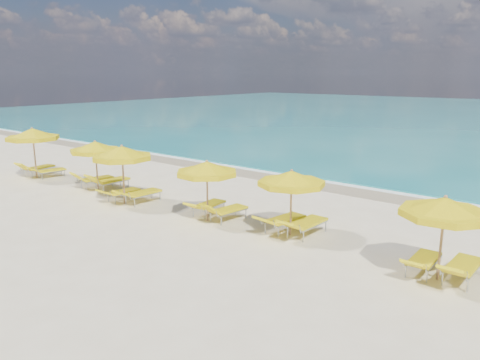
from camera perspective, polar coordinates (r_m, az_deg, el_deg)
The scene contains 22 objects.
ground_plane at distance 16.58m, azimuth -3.27°, elevation -4.95°, with size 120.00×120.00×0.00m, color beige.
wet_sand_band at distance 22.42m, azimuth 9.51°, elevation -0.35°, with size 120.00×2.60×0.01m, color tan.
foam_line at distance 23.10m, azimuth 10.49°, elevation 0.00°, with size 120.00×1.20×0.03m, color white.
whitecap_near at distance 33.53m, azimuth 8.70°, elevation 4.08°, with size 14.00×0.36×0.05m, color white.
umbrella_0 at distance 24.97m, azimuth -23.96°, elevation 5.07°, with size 3.12×3.12×2.52m.
umbrella_1 at distance 21.42m, azimuth -17.23°, elevation 3.80°, with size 2.32×2.32×2.23m.
umbrella_2 at distance 18.80m, azimuth -14.19°, elevation 3.15°, with size 2.91×2.91×2.37m.
umbrella_3 at distance 16.13m, azimuth -4.06°, elevation 1.36°, with size 2.74×2.74×2.18m.
umbrella_4 at distance 14.70m, azimuth 6.31°, elevation 0.12°, with size 2.30×2.30×2.17m.
umbrella_5 at distance 12.45m, azimuth 23.67°, elevation -3.12°, with size 2.68×2.68×2.21m.
lounger_0_left at distance 25.82m, azimuth -23.34°, elevation 1.04°, with size 0.90×1.99×0.84m.
lounger_0_right at distance 25.13m, azimuth -22.05°, elevation 0.78°, with size 0.88×1.80×0.65m.
lounger_1_left at distance 22.25m, azimuth -17.16°, elevation -0.25°, with size 0.90×1.94×0.84m.
lounger_1_right at distance 21.58m, azimuth -15.41°, elevation -0.51°, with size 0.71×1.99×0.87m.
lounger_2_left at distance 19.68m, azimuth -14.11°, elevation -1.82°, with size 0.67×1.82×0.64m.
lounger_2_right at distance 19.13m, azimuth -11.84°, elevation -2.05°, with size 0.71×2.02×0.72m.
lounger_3_left at distance 17.24m, azimuth -3.89°, elevation -3.51°, with size 0.77×1.89×0.69m.
lounger_3_right at distance 16.55m, azimuth -1.52°, elevation -4.17°, with size 0.81×1.88×0.80m.
lounger_4_left at distance 15.50m, azimuth 5.35°, elevation -5.38°, with size 0.88×2.05×0.74m.
lounger_4_right at distance 15.17m, azimuth 8.06°, elevation -5.83°, with size 0.74×2.08×0.78m.
lounger_5_left at distance 13.22m, azimuth 21.39°, elevation -9.65°, with size 0.64×1.82×0.70m.
lounger_5_right at distance 13.11m, azimuth 25.44°, elevation -10.12°, with size 0.69×2.00×0.77m.
Camera 1 is at (10.62, -11.67, 5.10)m, focal length 35.00 mm.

